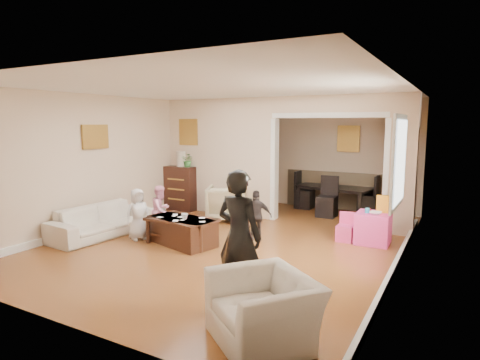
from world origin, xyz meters
The scene contains 27 objects.
floor centered at (0.00, 0.00, 0.00)m, with size 7.00×7.00×0.00m, color #995327.
partition_left centered at (-1.38, 1.80, 1.30)m, with size 2.75×0.18×2.60m, color beige.
partition_right centered at (2.48, 1.80, 1.30)m, with size 0.55×0.18×2.60m, color beige.
partition_header centered at (1.10, 1.80, 2.42)m, with size 2.22×0.18×0.35m, color beige.
window_pane centered at (2.73, -0.40, 1.55)m, with size 0.03×0.95×1.10m, color white.
framed_art_partition centered at (-2.20, 1.70, 1.85)m, with size 0.45×0.03×0.55m, color brown.
framed_art_sofa_wall centered at (-2.71, -0.60, 1.80)m, with size 0.03×0.55×0.40m, color brown.
framed_art_alcove centered at (1.10, 3.44, 1.70)m, with size 0.45×0.03×0.55m, color brown.
sofa centered at (-2.26, -0.93, 0.28)m, with size 1.92×0.75×0.56m, color silver.
armchair_back centered at (-0.88, 1.21, 0.37)m, with size 0.79×0.81×0.74m, color tan.
armchair_front centered at (1.90, -2.80, 0.32)m, with size 0.97×0.85×0.63m, color silver.
dresser centered at (-2.38, 1.63, 0.52)m, with size 0.76×0.43×1.04m, color #351810.
table_lamp centered at (-2.38, 1.63, 1.22)m, with size 0.22×0.22×0.36m, color beige.
potted_plant centered at (-2.18, 1.63, 1.20)m, with size 0.29×0.25×0.32m, color #367031.
coffee_table centered at (-0.67, -0.64, 0.23)m, with size 1.20×0.60×0.45m, color #381D12.
coffee_cup centered at (-0.57, -0.69, 0.50)m, with size 0.11×0.11×0.10m, color white.
play_table centered at (2.19, 0.98, 0.27)m, with size 0.55×0.55×0.53m, color #FF43A9.
cereal_box centered at (2.31, 1.08, 0.68)m, with size 0.20×0.07×0.30m, color yellow.
cyan_cup centered at (2.09, 0.93, 0.57)m, with size 0.08×0.08×0.08m, color #27ABC6.
toy_block centered at (2.07, 1.10, 0.56)m, with size 0.08×0.06×0.05m, color red.
play_bowl centered at (2.24, 0.86, 0.56)m, with size 0.20×0.20×0.05m, color white.
dining_table centered at (0.90, 3.20, 0.30)m, with size 1.71×0.96×0.60m, color black.
adult_person centered at (1.26, -2.12, 0.77)m, with size 0.56×0.37×1.54m, color black.
child_kneel_a centered at (-1.52, -0.79, 0.46)m, with size 0.45×0.29×0.91m, color silver.
child_kneel_b centered at (-1.37, -0.34, 0.46)m, with size 0.45×0.35×0.92m, color pink.
child_toddler centered at (0.38, 0.11, 0.45)m, with size 0.53×0.22×0.90m, color black.
craft_papers centered at (-0.67, -0.65, 0.45)m, with size 0.94×0.50×0.00m.
Camera 1 is at (3.44, -6.06, 2.05)m, focal length 30.29 mm.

